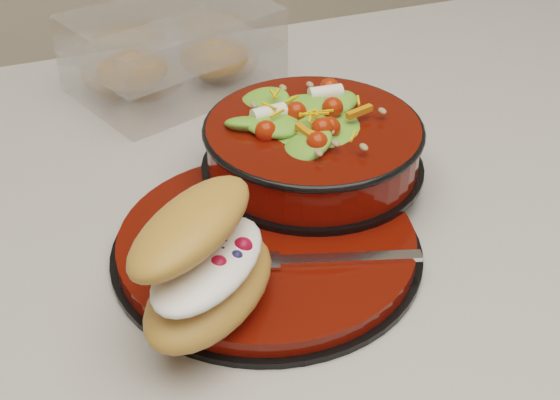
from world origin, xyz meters
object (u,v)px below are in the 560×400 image
object	(u,v)px
salad_bowl	(313,139)
pastry_box	(173,52)
croissant	(206,262)
dinner_plate	(268,245)
fork	(321,259)

from	to	relation	value
salad_bowl	pastry_box	distance (m)	0.27
croissant	pastry_box	world-z (taller)	croissant
salad_bowl	croissant	size ratio (longest dim) A/B	1.29
dinner_plate	pastry_box	distance (m)	0.35
dinner_plate	croissant	xyz separation A→B (m)	(-0.07, -0.06, 0.05)
salad_bowl	fork	size ratio (longest dim) A/B	1.40
dinner_plate	salad_bowl	size ratio (longest dim) A/B	1.26
fork	pastry_box	xyz separation A→B (m)	(-0.03, 0.39, 0.02)
dinner_plate	croissant	world-z (taller)	croissant
salad_bowl	dinner_plate	bearing A→B (deg)	-131.95
salad_bowl	croissant	distance (m)	0.21
croissant	pastry_box	distance (m)	0.42
fork	croissant	bearing A→B (deg)	116.03
pastry_box	dinner_plate	bearing A→B (deg)	-111.00
dinner_plate	salad_bowl	xyz separation A→B (m)	(0.08, 0.09, 0.04)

